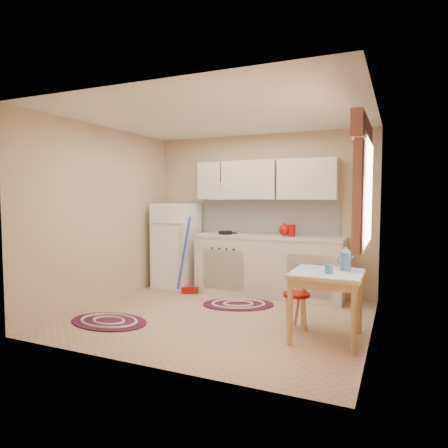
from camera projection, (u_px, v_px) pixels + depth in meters
The scene contains 14 objects.
room_shell at pixel (238, 190), 5.08m from camera, with size 3.64×3.60×2.52m.
fridge at pixel (176, 245), 6.67m from camera, with size 0.65×0.60×1.40m, color white.
broom at pixel (190, 256), 6.18m from camera, with size 0.28×0.12×1.20m, color blue, non-canonical shape.
base_cabinets at pixel (269, 267), 6.10m from camera, with size 2.25×0.60×0.88m, color beige.
countertop at pixel (269, 237), 6.06m from camera, with size 2.27×0.62×0.04m, color beige.
frying_pan at pixel (225, 233), 6.30m from camera, with size 0.22×0.22×0.05m, color black.
red_kettle at pixel (284, 230), 5.96m from camera, with size 0.19×0.17×0.19m, color #9C0A05, non-canonical shape.
red_canister at pixel (292, 231), 5.91m from camera, with size 0.11×0.11×0.16m, color #9C0A05.
table at pixel (326, 306), 4.22m from camera, with size 0.72×0.72×0.72m, color tan.
stool at pixel (296, 311), 4.55m from camera, with size 0.31×0.31×0.42m, color #9C0A05.
coffee_pot at pixel (346, 259), 4.22m from camera, with size 0.14×0.12×0.27m, color #2D668A, non-canonical shape.
mug at pixel (329, 269), 4.08m from camera, with size 0.08×0.08×0.10m, color #2D668A.
rug_center at pixel (238, 304), 5.58m from camera, with size 0.99×0.66×0.02m, color maroon, non-canonical shape.
rug_left at pixel (109, 321), 4.82m from camera, with size 1.00×0.67×0.02m, color maroon, non-canonical shape.
Camera 1 is at (2.06, -4.50, 1.52)m, focal length 32.00 mm.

